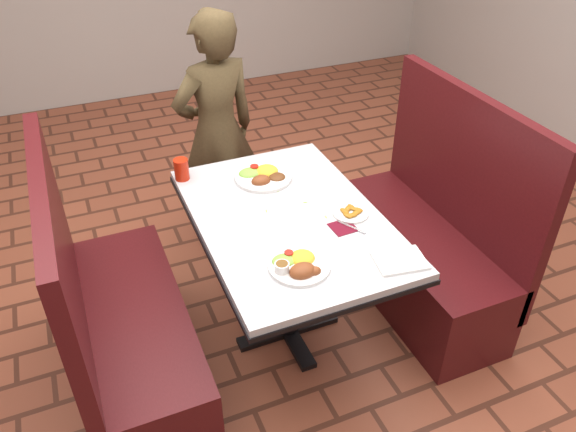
# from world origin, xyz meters

# --- Properties ---
(dining_table) EXTENTS (0.81, 1.21, 0.75)m
(dining_table) POSITION_xyz_m (0.00, 0.00, 0.65)
(dining_table) COLOR silver
(dining_table) RESTS_ON ground
(booth_bench_left) EXTENTS (0.47, 1.20, 1.17)m
(booth_bench_left) POSITION_xyz_m (-0.80, 0.00, 0.33)
(booth_bench_left) COLOR #4C1113
(booth_bench_left) RESTS_ON ground
(booth_bench_right) EXTENTS (0.47, 1.20, 1.17)m
(booth_bench_right) POSITION_xyz_m (0.80, 0.00, 0.33)
(booth_bench_right) COLOR #4C1113
(booth_bench_right) RESTS_ON ground
(diner_person) EXTENTS (0.59, 0.45, 1.44)m
(diner_person) POSITION_xyz_m (-0.04, 0.99, 0.72)
(diner_person) COLOR brown
(diner_person) RESTS_ON ground
(near_dinner_plate) EXTENTS (0.25, 0.25, 0.08)m
(near_dinner_plate) POSITION_xyz_m (-0.10, -0.35, 0.78)
(near_dinner_plate) COLOR white
(near_dinner_plate) RESTS_ON dining_table
(far_dinner_plate) EXTENTS (0.28, 0.28, 0.07)m
(far_dinner_plate) POSITION_xyz_m (0.01, 0.35, 0.78)
(far_dinner_plate) COLOR white
(far_dinner_plate) RESTS_ON dining_table
(plantain_plate) EXTENTS (0.16, 0.16, 0.02)m
(plantain_plate) POSITION_xyz_m (0.27, -0.10, 0.76)
(plantain_plate) COLOR white
(plantain_plate) RESTS_ON dining_table
(maroon_napkin) EXTENTS (0.11, 0.11, 0.00)m
(maroon_napkin) POSITION_xyz_m (0.19, -0.18, 0.75)
(maroon_napkin) COLOR #5D0E1C
(maroon_napkin) RESTS_ON dining_table
(spoon_utensil) EXTENTS (0.08, 0.13, 0.00)m
(spoon_utensil) POSITION_xyz_m (0.22, -0.19, 0.76)
(spoon_utensil) COLOR silver
(spoon_utensil) RESTS_ON dining_table
(red_tumbler) EXTENTS (0.07, 0.07, 0.11)m
(red_tumbler) POSITION_xyz_m (-0.36, 0.51, 0.80)
(red_tumbler) COLOR red
(red_tumbler) RESTS_ON dining_table
(paper_napkin) EXTENTS (0.23, 0.18, 0.01)m
(paper_napkin) POSITION_xyz_m (0.29, -0.48, 0.76)
(paper_napkin) COLOR white
(paper_napkin) RESTS_ON dining_table
(knife_utensil) EXTENTS (0.05, 0.15, 0.00)m
(knife_utensil) POSITION_xyz_m (-0.10, -0.38, 0.76)
(knife_utensil) COLOR #BABABE
(knife_utensil) RESTS_ON dining_table
(fork_utensil) EXTENTS (0.06, 0.16, 0.00)m
(fork_utensil) POSITION_xyz_m (-0.06, -0.33, 0.76)
(fork_utensil) COLOR silver
(fork_utensil) RESTS_ON dining_table
(lettuce_shreds) EXTENTS (0.28, 0.32, 0.00)m
(lettuce_shreds) POSITION_xyz_m (0.04, 0.06, 0.75)
(lettuce_shreds) COLOR #99C04D
(lettuce_shreds) RESTS_ON dining_table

